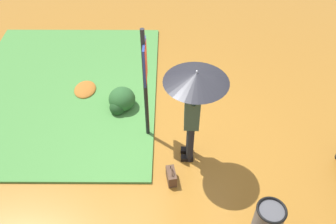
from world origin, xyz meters
TOP-DOWN VIEW (x-y plane):
  - ground_plane at (0.00, 0.00)m, footprint 18.00×18.00m
  - grass_verge at (-1.83, -2.42)m, footprint 4.80×4.00m
  - person_with_umbrella at (0.04, 0.25)m, footprint 0.96×0.96m
  - info_sign_post at (-0.56, -0.52)m, footprint 0.44×0.07m
  - handbag at (0.50, -0.09)m, footprint 0.32×0.19m
  - shrub_cluster at (-1.26, -1.09)m, footprint 0.59×0.54m
  - leaf_pile_by_bench at (-1.80, -1.94)m, footprint 0.58×0.46m

SIDE VIEW (x-z plane):
  - ground_plane at x=0.00m, z-range 0.00..0.00m
  - grass_verge at x=-1.83m, z-range 0.00..0.05m
  - leaf_pile_by_bench at x=-1.80m, z-range 0.00..0.13m
  - handbag at x=0.50m, z-range -0.06..0.31m
  - shrub_cluster at x=-1.26m, z-range -0.02..0.47m
  - info_sign_post at x=-0.56m, z-range 0.29..2.59m
  - person_with_umbrella at x=0.04m, z-range 0.53..2.57m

